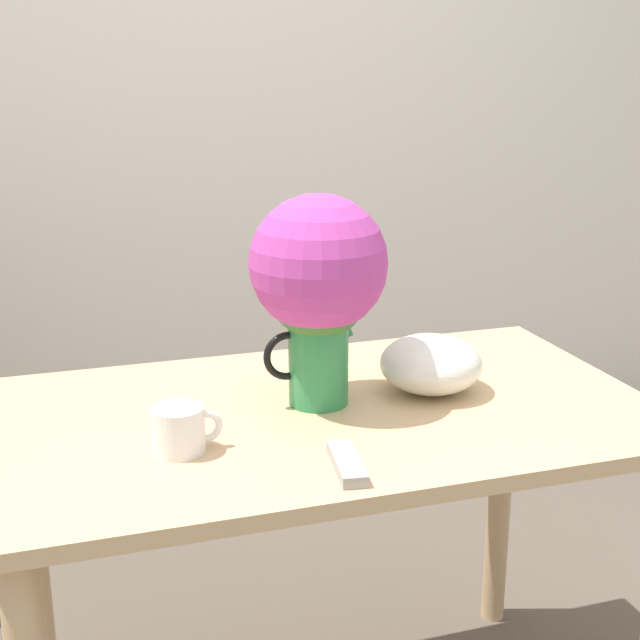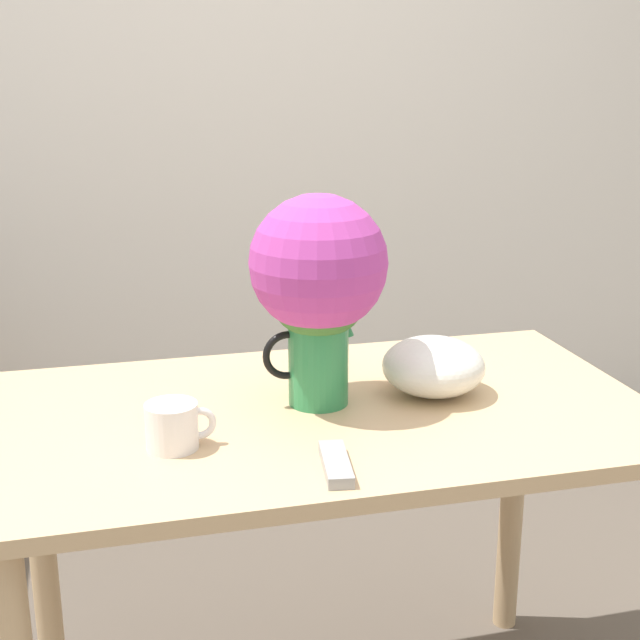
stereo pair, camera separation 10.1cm
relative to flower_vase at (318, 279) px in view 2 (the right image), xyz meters
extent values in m
cube|color=silver|center=(0.03, 1.43, 0.25)|extent=(8.00, 0.05, 2.60)
cube|color=tan|center=(0.01, -0.03, -0.27)|extent=(1.27, 0.74, 0.03)
cylinder|color=tan|center=(-0.57, 0.28, -0.66)|extent=(0.06, 0.06, 0.77)
cylinder|color=tan|center=(0.58, 0.28, -0.66)|extent=(0.06, 0.06, 0.77)
cylinder|color=#2D844C|center=(0.00, 0.00, -0.16)|extent=(0.12, 0.12, 0.19)
cone|color=#2D844C|center=(0.05, 0.00, -0.09)|extent=(0.04, 0.04, 0.05)
torus|color=black|center=(-0.06, 0.00, -0.15)|extent=(0.10, 0.01, 0.10)
sphere|color=#3D7033|center=(0.00, 0.00, -0.02)|extent=(0.20, 0.20, 0.20)
sphere|color=#B23D99|center=(0.00, 0.00, 0.03)|extent=(0.26, 0.26, 0.26)
cylinder|color=white|center=(-0.30, -0.14, -0.21)|extent=(0.09, 0.09, 0.08)
torus|color=white|center=(-0.25, -0.14, -0.21)|extent=(0.06, 0.01, 0.06)
ellipsoid|color=silver|center=(0.24, -0.01, -0.19)|extent=(0.21, 0.21, 0.12)
cube|color=#999999|center=(-0.04, -0.30, -0.24)|extent=(0.06, 0.15, 0.02)
camera|label=1|loc=(-0.50, -1.56, 0.40)|focal=50.00mm
camera|label=2|loc=(-0.40, -1.59, 0.40)|focal=50.00mm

